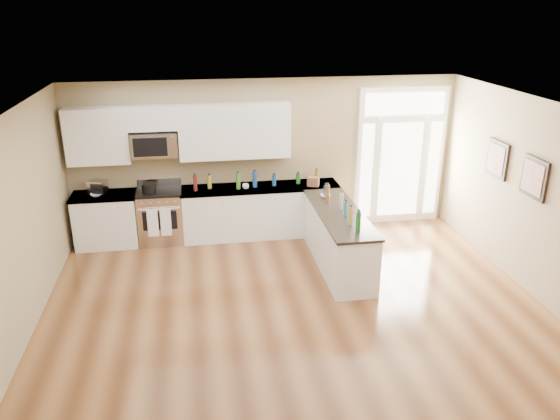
# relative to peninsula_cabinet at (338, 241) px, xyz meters

# --- Properties ---
(ground) EXTENTS (8.00, 8.00, 0.00)m
(ground) POSITION_rel_peninsula_cabinet_xyz_m (-0.93, -2.24, -0.43)
(ground) COLOR #583118
(room_shell) EXTENTS (8.00, 8.00, 8.00)m
(room_shell) POSITION_rel_peninsula_cabinet_xyz_m (-0.93, -2.24, 1.27)
(room_shell) COLOR #988560
(room_shell) RESTS_ON ground
(back_cabinet_left) EXTENTS (1.10, 0.66, 0.94)m
(back_cabinet_left) POSITION_rel_peninsula_cabinet_xyz_m (-3.80, 1.45, 0.00)
(back_cabinet_left) COLOR white
(back_cabinet_left) RESTS_ON ground
(back_cabinet_right) EXTENTS (2.85, 0.66, 0.94)m
(back_cabinet_right) POSITION_rel_peninsula_cabinet_xyz_m (-1.08, 1.45, 0.00)
(back_cabinet_right) COLOR white
(back_cabinet_right) RESTS_ON ground
(peninsula_cabinet) EXTENTS (0.69, 2.32, 0.94)m
(peninsula_cabinet) POSITION_rel_peninsula_cabinet_xyz_m (0.00, 0.00, 0.00)
(peninsula_cabinet) COLOR white
(peninsula_cabinet) RESTS_ON ground
(upper_cabinet_left) EXTENTS (1.04, 0.33, 0.95)m
(upper_cabinet_left) POSITION_rel_peninsula_cabinet_xyz_m (-3.81, 1.59, 1.49)
(upper_cabinet_left) COLOR white
(upper_cabinet_left) RESTS_ON room_shell
(upper_cabinet_right) EXTENTS (1.94, 0.33, 0.95)m
(upper_cabinet_right) POSITION_rel_peninsula_cabinet_xyz_m (-1.50, 1.59, 1.49)
(upper_cabinet_right) COLOR white
(upper_cabinet_right) RESTS_ON room_shell
(upper_cabinet_short) EXTENTS (0.82, 0.33, 0.40)m
(upper_cabinet_short) POSITION_rel_peninsula_cabinet_xyz_m (-2.88, 1.59, 1.77)
(upper_cabinet_short) COLOR white
(upper_cabinet_short) RESTS_ON room_shell
(microwave) EXTENTS (0.78, 0.41, 0.42)m
(microwave) POSITION_rel_peninsula_cabinet_xyz_m (-2.88, 1.56, 1.33)
(microwave) COLOR silver
(microwave) RESTS_ON room_shell
(entry_door) EXTENTS (1.70, 0.10, 2.60)m
(entry_door) POSITION_rel_peninsula_cabinet_xyz_m (1.62, 1.71, 0.87)
(entry_door) COLOR white
(entry_door) RESTS_ON ground
(wall_art_near) EXTENTS (0.05, 0.58, 0.58)m
(wall_art_near) POSITION_rel_peninsula_cabinet_xyz_m (2.54, -0.04, 1.27)
(wall_art_near) COLOR black
(wall_art_near) RESTS_ON room_shell
(wall_art_far) EXTENTS (0.05, 0.58, 0.58)m
(wall_art_far) POSITION_rel_peninsula_cabinet_xyz_m (2.54, -1.04, 1.27)
(wall_art_far) COLOR black
(wall_art_far) RESTS_ON room_shell
(kitchen_range) EXTENTS (0.77, 0.69, 1.08)m
(kitchen_range) POSITION_rel_peninsula_cabinet_xyz_m (-2.86, 1.45, 0.04)
(kitchen_range) COLOR silver
(kitchen_range) RESTS_ON ground
(stockpot) EXTENTS (0.30, 0.30, 0.18)m
(stockpot) POSITION_rel_peninsula_cabinet_xyz_m (-3.02, 1.37, 0.61)
(stockpot) COLOR black
(stockpot) RESTS_ON kitchen_range
(toaster_oven) EXTENTS (0.34, 0.31, 0.24)m
(toaster_oven) POSITION_rel_peninsula_cabinet_xyz_m (-3.89, 1.51, 0.63)
(toaster_oven) COLOR silver
(toaster_oven) RESTS_ON back_cabinet_left
(cardboard_box) EXTENTS (0.24, 0.21, 0.17)m
(cardboard_box) POSITION_rel_peninsula_cabinet_xyz_m (-0.13, 1.33, 0.59)
(cardboard_box) COLOR brown
(cardboard_box) RESTS_ON back_cabinet_right
(bowl_left) EXTENTS (0.23, 0.23, 0.04)m
(bowl_left) POSITION_rel_peninsula_cabinet_xyz_m (-3.91, 1.37, 0.53)
(bowl_left) COLOR white
(bowl_left) RESTS_ON back_cabinet_left
(bowl_peninsula) EXTENTS (0.22, 0.22, 0.05)m
(bowl_peninsula) POSITION_rel_peninsula_cabinet_xyz_m (-0.06, 0.69, 0.53)
(bowl_peninsula) COLOR white
(bowl_peninsula) RESTS_ON peninsula_cabinet
(cup_counter) EXTENTS (0.13, 0.13, 0.09)m
(cup_counter) POSITION_rel_peninsula_cabinet_xyz_m (-1.35, 1.36, 0.55)
(cup_counter) COLOR white
(cup_counter) RESTS_ON back_cabinet_right
(counter_bottles) EXTENTS (2.34, 2.44, 0.32)m
(counter_bottles) POSITION_rel_peninsula_cabinet_xyz_m (-0.74, 0.80, 0.64)
(counter_bottles) COLOR #19591E
(counter_bottles) RESTS_ON back_cabinet_right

